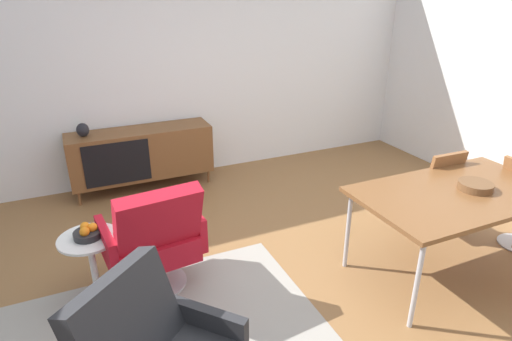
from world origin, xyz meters
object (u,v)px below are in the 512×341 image
object	(u,v)px
sideboard	(141,153)
side_table_round	(92,260)
lounge_chair_red	(154,237)
dining_table	(458,196)
fruit_bowl	(88,232)
vase_cobalt	(83,130)
wooden_bowl_on_table	(475,186)
dining_chair_back_right	(432,187)

from	to	relation	value
sideboard	side_table_round	world-z (taller)	sideboard
lounge_chair_red	side_table_round	size ratio (longest dim) A/B	1.82
dining_table	fruit_bowl	bearing A→B (deg)	162.20
vase_cobalt	wooden_bowl_on_table	xyz separation A→B (m)	(2.71, -2.71, -0.02)
dining_table	lounge_chair_red	xyz separation A→B (m)	(-2.23, 0.75, -0.23)
dining_chair_back_right	fruit_bowl	world-z (taller)	dining_chair_back_right
lounge_chair_red	dining_table	bearing A→B (deg)	-18.49
dining_table	fruit_bowl	world-z (taller)	dining_table
wooden_bowl_on_table	side_table_round	distance (m)	3.00
dining_table	dining_chair_back_right	distance (m)	0.70
lounge_chair_red	side_table_round	distance (m)	0.49
wooden_bowl_on_table	vase_cobalt	bearing A→B (deg)	134.93
side_table_round	fruit_bowl	bearing A→B (deg)	35.12
sideboard	wooden_bowl_on_table	distance (m)	3.46
vase_cobalt	fruit_bowl	distance (m)	1.84
dining_table	lounge_chair_red	distance (m)	2.37
sideboard	vase_cobalt	world-z (taller)	vase_cobalt
dining_table	wooden_bowl_on_table	xyz separation A→B (m)	(0.14, -0.03, 0.07)
vase_cobalt	lounge_chair_red	world-z (taller)	lounge_chair_red
sideboard	fruit_bowl	world-z (taller)	sideboard
sideboard	side_table_round	size ratio (longest dim) A/B	3.08
dining_chair_back_right	wooden_bowl_on_table	bearing A→B (deg)	-109.50
dining_table	side_table_round	size ratio (longest dim) A/B	3.08
vase_cobalt	lounge_chair_red	size ratio (longest dim) A/B	0.16
side_table_round	dining_chair_back_right	bearing A→B (deg)	-5.68
wooden_bowl_on_table	side_table_round	xyz separation A→B (m)	(-2.83, 0.89, -0.45)
sideboard	dining_table	world-z (taller)	dining_table
dining_chair_back_right	sideboard	bearing A→B (deg)	137.65
sideboard	dining_chair_back_right	bearing A→B (deg)	-42.35
dining_table	sideboard	bearing A→B (deg)	126.45
dining_table	fruit_bowl	distance (m)	2.82
vase_cobalt	side_table_round	world-z (taller)	vase_cobalt
dining_chair_back_right	dining_table	bearing A→B (deg)	-121.91
sideboard	side_table_round	distance (m)	1.96
wooden_bowl_on_table	side_table_round	world-z (taller)	wooden_bowl_on_table
side_table_round	dining_table	bearing A→B (deg)	-17.77
vase_cobalt	wooden_bowl_on_table	size ratio (longest dim) A/B	0.57
sideboard	lounge_chair_red	bearing A→B (deg)	-97.49
lounge_chair_red	sideboard	bearing A→B (deg)	82.51
sideboard	wooden_bowl_on_table	world-z (taller)	wooden_bowl_on_table
dining_table	vase_cobalt	bearing A→B (deg)	133.72
dining_chair_back_right	side_table_round	size ratio (longest dim) A/B	1.65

